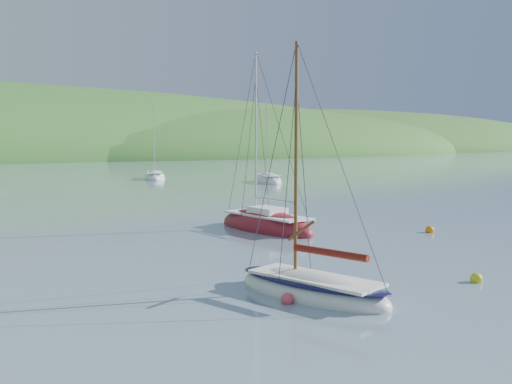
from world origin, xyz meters
TOP-DOWN VIEW (x-y plane):
  - ground at (0.00, 0.00)m, footprint 700.00×700.00m
  - daysailer_white at (-0.94, 1.08)m, footprint 3.43×6.13m
  - sloop_red at (5.78, 13.19)m, footprint 3.10×7.58m
  - distant_sloop_b at (18.37, 56.09)m, footprint 5.44×7.89m
  - distant_sloop_d at (27.16, 42.77)m, footprint 5.49×8.13m
  - mooring_buoys at (1.28, 5.71)m, footprint 25.22×13.64m

SIDE VIEW (x-z plane):
  - ground at x=0.00m, z-range 0.00..0.00m
  - mooring_buoys at x=1.28m, z-range -0.12..0.36m
  - distant_sloop_b at x=18.37m, z-range -5.15..5.51m
  - distant_sloop_d at x=27.16m, z-range -5.30..5.67m
  - daysailer_white at x=-0.94m, z-range -4.25..4.66m
  - sloop_red at x=5.78m, z-range -5.27..5.69m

